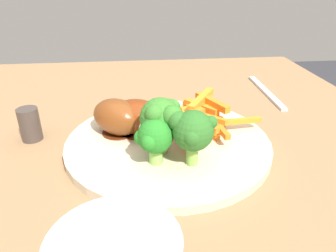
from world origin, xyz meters
TOP-DOWN VIEW (x-y plane):
  - dining_table at (0.00, 0.00)m, footprint 0.93×0.90m
  - dinner_plate at (-0.08, 0.03)m, footprint 0.29×0.29m
  - broccoli_floret_front at (-0.10, 0.09)m, footprint 0.06×0.06m
  - broccoli_floret_middle at (-0.07, 0.06)m, footprint 0.05×0.06m
  - broccoli_floret_back at (-0.05, 0.09)m, footprint 0.05×0.05m
  - carrot_fries_pile at (-0.12, 0.01)m, footprint 0.17×0.14m
  - chicken_drumstick_near at (-0.01, 0.01)m, footprint 0.12×0.11m
  - chicken_drumstick_far at (-0.04, -0.00)m, footprint 0.13×0.09m
  - fork at (-0.30, -0.17)m, footprint 0.02×0.19m
  - pepper_shaker at (0.12, -0.02)m, footprint 0.03×0.03m

SIDE VIEW (x-z plane):
  - dining_table at x=0.00m, z-range 0.26..1.00m
  - fork at x=-0.30m, z-range 0.74..0.75m
  - dinner_plate at x=-0.08m, z-range 0.74..0.75m
  - pepper_shaker at x=0.12m, z-range 0.74..0.79m
  - carrot_fries_pile at x=-0.12m, z-range 0.75..0.80m
  - chicken_drumstick_far at x=-0.04m, z-range 0.75..0.80m
  - chicken_drumstick_near at x=-0.01m, z-range 0.75..0.80m
  - broccoli_floret_back at x=-0.05m, z-range 0.76..0.82m
  - broccoli_floret_front at x=-0.10m, z-range 0.76..0.83m
  - broccoli_floret_middle at x=-0.07m, z-range 0.76..0.84m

